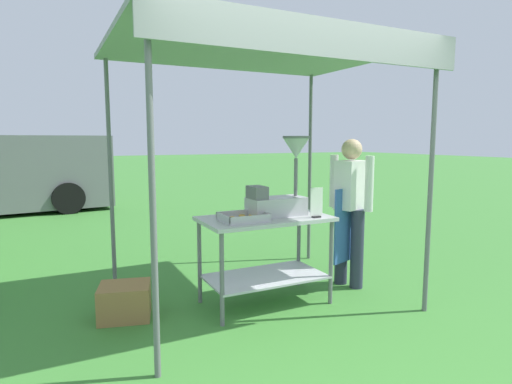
{
  "coord_description": "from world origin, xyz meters",
  "views": [
    {
      "loc": [
        -1.81,
        -2.63,
        1.6
      ],
      "look_at": [
        0.05,
        1.13,
        1.08
      ],
      "focal_mm": 29.66,
      "sensor_mm": 36.0,
      "label": 1
    }
  ],
  "objects": [
    {
      "name": "donut_cart",
      "position": [
        0.05,
        0.93,
        0.63
      ],
      "size": [
        1.24,
        0.69,
        0.86
      ],
      "color": "#B7B7BC",
      "rests_on": "ground"
    },
    {
      "name": "stall_canopy",
      "position": [
        0.05,
        1.02,
        2.38
      ],
      "size": [
        2.72,
        2.18,
        2.48
      ],
      "color": "slate",
      "rests_on": "ground"
    },
    {
      "name": "donut_fryer",
      "position": [
        0.24,
        0.95,
        1.14
      ],
      "size": [
        0.63,
        0.28,
        0.78
      ],
      "color": "#B7B7BC",
      "rests_on": "donut_cart"
    },
    {
      "name": "donut_tray",
      "position": [
        -0.21,
        0.85,
        0.88
      ],
      "size": [
        0.41,
        0.34,
        0.07
      ],
      "color": "#B7B7BC",
      "rests_on": "donut_cart"
    },
    {
      "name": "ground_plane",
      "position": [
        0.0,
        6.0,
        0.0
      ],
      "size": [
        70.0,
        70.0,
        0.0
      ],
      "primitive_type": "plane",
      "color": "#3D7F33"
    },
    {
      "name": "supply_crate",
      "position": [
        -1.25,
        1.18,
        0.15
      ],
      "size": [
        0.53,
        0.48,
        0.31
      ],
      "color": "olive",
      "rests_on": "ground"
    },
    {
      "name": "menu_sign",
      "position": [
        0.47,
        0.68,
        0.99
      ],
      "size": [
        0.13,
        0.05,
        0.29
      ],
      "color": "black",
      "rests_on": "donut_cart"
    },
    {
      "name": "vendor",
      "position": [
        1.1,
        0.96,
        0.9
      ],
      "size": [
        0.46,
        0.53,
        1.61
      ],
      "color": "#2D3347",
      "rests_on": "ground"
    }
  ]
}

